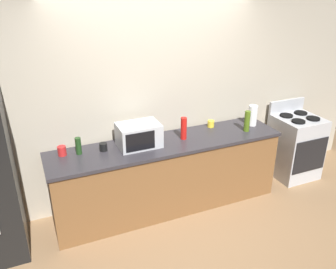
% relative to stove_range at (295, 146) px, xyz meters
% --- Properties ---
extents(ground_plane, '(8.00, 8.00, 0.00)m').
position_rel_stove_range_xyz_m(ground_plane, '(-2.00, -0.40, -0.46)').
color(ground_plane, '#93704C').
extents(back_wall, '(6.40, 0.10, 2.70)m').
position_rel_stove_range_xyz_m(back_wall, '(-2.00, 0.41, 0.89)').
color(back_wall, '#B2A893').
rests_on(back_wall, ground_plane).
extents(counter_run, '(2.84, 0.64, 0.90)m').
position_rel_stove_range_xyz_m(counter_run, '(-2.00, 0.00, -0.01)').
color(counter_run, brown).
rests_on(counter_run, ground_plane).
extents(stove_range, '(0.60, 0.61, 1.08)m').
position_rel_stove_range_xyz_m(stove_range, '(0.00, 0.00, 0.00)').
color(stove_range, '#B7BABF').
rests_on(stove_range, ground_plane).
extents(microwave, '(0.48, 0.35, 0.27)m').
position_rel_stove_range_xyz_m(microwave, '(-2.35, 0.05, 0.57)').
color(microwave, '#B7BABF').
rests_on(microwave, counter_run).
extents(paper_towel_roll, '(0.12, 0.12, 0.27)m').
position_rel_stove_range_xyz_m(paper_towel_roll, '(-0.77, 0.05, 0.57)').
color(paper_towel_roll, white).
rests_on(paper_towel_roll, counter_run).
extents(bottle_olive_oil, '(0.07, 0.07, 0.27)m').
position_rel_stove_range_xyz_m(bottle_olive_oil, '(-0.95, -0.09, 0.57)').
color(bottle_olive_oil, '#4C6B19').
rests_on(bottle_olive_oil, counter_run).
extents(bottle_hot_sauce, '(0.07, 0.07, 0.27)m').
position_rel_stove_range_xyz_m(bottle_hot_sauce, '(-1.79, 0.02, 0.58)').
color(bottle_hot_sauce, red).
rests_on(bottle_hot_sauce, counter_run).
extents(bottle_wine, '(0.06, 0.06, 0.19)m').
position_rel_stove_range_xyz_m(bottle_wine, '(-3.02, 0.12, 0.54)').
color(bottle_wine, '#1E3F19').
rests_on(bottle_wine, counter_run).
extents(mug_yellow, '(0.09, 0.09, 0.09)m').
position_rel_stove_range_xyz_m(mug_yellow, '(-1.30, 0.21, 0.48)').
color(mug_yellow, yellow).
rests_on(mug_yellow, counter_run).
extents(mug_red, '(0.09, 0.09, 0.11)m').
position_rel_stove_range_xyz_m(mug_red, '(-3.20, 0.16, 0.49)').
color(mug_red, red).
rests_on(mug_red, counter_run).
extents(mug_black, '(0.09, 0.09, 0.09)m').
position_rel_stove_range_xyz_m(mug_black, '(-2.76, 0.09, 0.48)').
color(mug_black, black).
rests_on(mug_black, counter_run).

